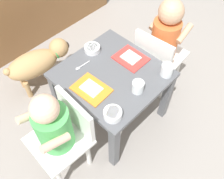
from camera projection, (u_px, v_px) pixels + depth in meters
The scene contains 12 objects.
ground_plane at pixel (112, 114), 1.74m from camera, with size 7.00×7.00×0.00m, color gray.
dining_table at pixel (112, 82), 1.47m from camera, with size 0.54×0.55×0.42m.
seated_child_left at pixel (56, 127), 1.22m from camera, with size 0.29×0.29×0.66m.
seated_child_right at pixel (164, 38), 1.57m from camera, with size 0.30×0.30×0.69m.
dog at pixel (38, 62), 1.74m from camera, with size 0.47×0.25×0.33m.
food_tray_left at pixel (91, 89), 1.34m from camera, with size 0.15×0.20×0.02m.
food_tray_right at pixel (130, 58), 1.48m from camera, with size 0.15×0.18×0.02m.
water_cup_left at pixel (167, 71), 1.38m from camera, with size 0.07×0.07×0.07m.
water_cup_right at pixel (138, 87), 1.31m from camera, with size 0.06×0.06×0.07m.
cereal_bowl_left_side at pixel (113, 114), 1.22m from camera, with size 0.09×0.09×0.04m.
veggie_bowl_far at pixel (92, 48), 1.51m from camera, with size 0.09×0.09×0.03m.
spoon_by_left_tray at pixel (81, 66), 1.44m from camera, with size 0.10×0.02×0.01m.
Camera 1 is at (-0.67, -0.64, 1.48)m, focal length 40.62 mm.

